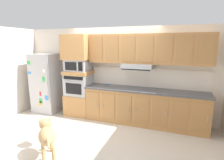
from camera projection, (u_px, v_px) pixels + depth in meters
ground_plane at (100, 130)px, 4.39m from camera, size 9.60×9.60×0.00m
back_kitchen_wall at (115, 72)px, 5.17m from camera, size 6.20×0.12×2.50m
side_panel_left at (8, 73)px, 5.09m from camera, size 0.12×7.10×2.50m
refrigerator at (47, 83)px, 5.53m from camera, size 0.76×0.73×1.76m
oven_base_cabinet at (80, 104)px, 5.35m from camera, size 0.74×0.62×0.60m
built_in_oven at (79, 84)px, 5.23m from camera, size 0.70×0.62×0.60m
appliance_mid_shelf at (78, 72)px, 5.17m from camera, size 0.74×0.62×0.10m
microwave at (78, 65)px, 5.12m from camera, size 0.64×0.54×0.32m
appliance_upper_cabinet at (77, 47)px, 5.03m from camera, size 0.74×0.62×0.68m
lower_cabinet_run at (144, 107)px, 4.68m from camera, size 3.06×0.63×0.88m
countertop_slab at (144, 90)px, 4.59m from camera, size 3.10×0.64×0.04m
backsplash_panel at (147, 78)px, 4.81m from camera, size 3.10×0.02×0.50m
upper_cabinet_with_hood at (146, 50)px, 4.51m from camera, size 3.06×0.48×0.88m
screwdriver at (108, 85)px, 5.06m from camera, size 0.17×0.17×0.03m
dog at (47, 134)px, 3.32m from camera, size 0.70×0.73×0.65m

